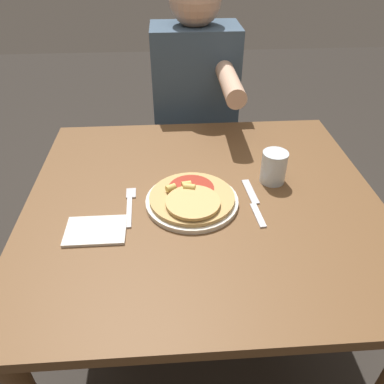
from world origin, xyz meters
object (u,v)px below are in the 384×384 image
fork (130,204)px  knife (254,203)px  drinking_glass (274,167)px  plate (192,201)px  pizza (192,198)px  person_diner (195,103)px  dining_table (203,224)px

fork → knife: (0.35, -0.02, 0.00)m
drinking_glass → fork: bearing=-168.1°
plate → knife: size_ratio=1.20×
pizza → drinking_glass: drinking_glass is taller
plate → drinking_glass: 0.28m
drinking_glass → person_diner: person_diner is taller
plate → drinking_glass: (0.26, 0.10, 0.04)m
dining_table → fork: (-0.21, -0.02, 0.11)m
dining_table → fork: 0.24m
pizza → fork: size_ratio=1.38×
knife → fork: bearing=177.2°
drinking_glass → plate: bearing=-159.4°
pizza → person_diner: (0.06, 0.72, -0.02)m
dining_table → drinking_glass: size_ratio=10.20×
fork → person_diner: 0.75m
pizza → dining_table: bearing=40.8°
drinking_glass → knife: bearing=-125.7°
person_diner → dining_table: bearing=-92.3°
person_diner → drinking_glass: bearing=-72.6°
fork → knife: size_ratio=0.79×
knife → drinking_glass: bearing=54.3°
knife → dining_table: bearing=164.9°
dining_table → person_diner: bearing=87.7°
plate → pizza: size_ratio=1.09×
fork → drinking_glass: 0.44m
dining_table → pizza: size_ratio=4.23×
pizza → person_diner: size_ratio=0.20×
dining_table → drinking_glass: (0.22, 0.07, 0.16)m
plate → drinking_glass: bearing=20.6°
dining_table → person_diner: 0.69m
knife → person_diner: size_ratio=0.18×
dining_table → person_diner: size_ratio=0.83×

